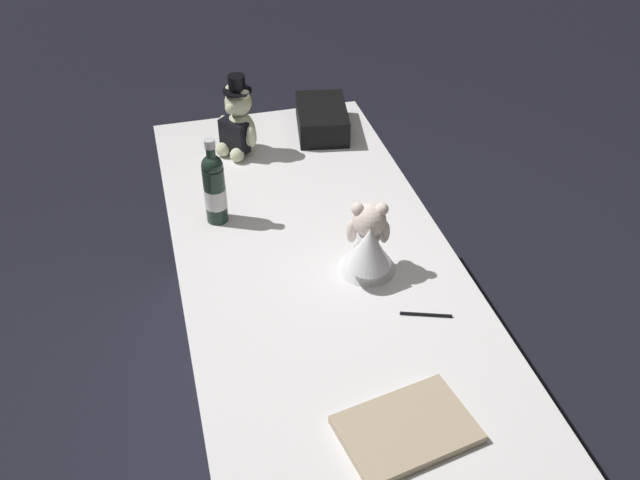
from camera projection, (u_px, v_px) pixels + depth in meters
The scene contains 8 objects.
ground_plane at pixel (320, 426), 2.61m from camera, with size 12.00×12.00×0.00m, color black.
reception_table at pixel (320, 354), 2.37m from camera, with size 2.02×0.84×0.77m, color white.
teddy_bear_groom at pixel (238, 124), 2.59m from camera, with size 0.16×0.16×0.30m.
teddy_bear_bride at pixel (368, 244), 2.05m from camera, with size 0.22×0.18×0.24m.
champagne_bottle at pixel (214, 187), 2.25m from camera, with size 0.07×0.07×0.30m.
signing_pen at pixel (424, 314), 1.97m from camera, with size 0.06×0.14×0.01m.
gift_case_black at pixel (322, 119), 2.76m from camera, with size 0.32×0.24×0.10m.
guestbook at pixel (407, 429), 1.65m from camera, with size 0.21×0.31×0.02m, color tan.
Camera 1 is at (-1.58, 0.42, 2.14)m, focal length 39.86 mm.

